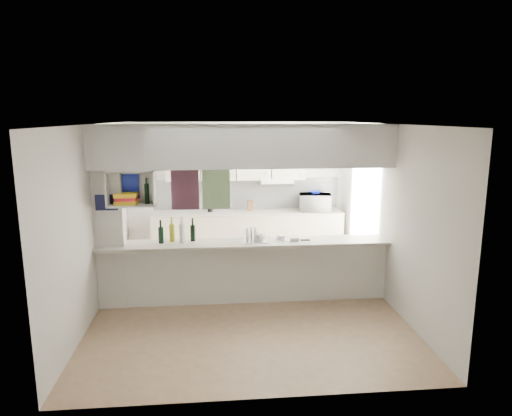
{
  "coord_description": "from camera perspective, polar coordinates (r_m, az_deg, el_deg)",
  "views": [
    {
      "loc": [
        -0.43,
        -6.37,
        2.71
      ],
      "look_at": [
        0.21,
        0.5,
        1.31
      ],
      "focal_mm": 32.0,
      "sensor_mm": 36.0,
      "label": 1
    }
  ],
  "objects": [
    {
      "name": "bowl",
      "position": [
        8.76,
        7.41,
        1.94
      ],
      "size": [
        0.23,
        0.23,
        0.06
      ],
      "primitive_type": "imported",
      "color": "navy",
      "rests_on": "microwave"
    },
    {
      "name": "wine_bottles",
      "position": [
        6.67,
        -9.84,
        -3.1
      ],
      "size": [
        0.53,
        0.16,
        0.38
      ],
      "color": "black",
      "rests_on": "breakfast_bar"
    },
    {
      "name": "dish_rack",
      "position": [
        6.64,
        -0.29,
        -3.45
      ],
      "size": [
        0.41,
        0.32,
        0.21
      ],
      "rotation": [
        0.0,
        0.0,
        0.06
      ],
      "color": "silver",
      "rests_on": "breakfast_bar"
    },
    {
      "name": "wall_right",
      "position": [
        7.0,
        15.99,
        -0.64
      ],
      "size": [
        0.0,
        4.8,
        4.8
      ],
      "primitive_type": "plane",
      "rotation": [
        1.57,
        0.0,
        -1.57
      ],
      "color": "silver",
      "rests_on": "floor"
    },
    {
      "name": "cup",
      "position": [
        6.6,
        0.49,
        -3.74
      ],
      "size": [
        0.16,
        0.16,
        0.09
      ],
      "primitive_type": "imported",
      "rotation": [
        0.0,
        0.0,
        0.4
      ],
      "color": "white",
      "rests_on": "dish_rack"
    },
    {
      "name": "microwave",
      "position": [
        8.8,
        7.42,
        0.69
      ],
      "size": [
        0.66,
        0.51,
        0.33
      ],
      "primitive_type": "imported",
      "rotation": [
        0.0,
        0.0,
        2.95
      ],
      "color": "white",
      "rests_on": "bench_top"
    },
    {
      "name": "knife_block",
      "position": [
        8.74,
        -0.71,
        0.3
      ],
      "size": [
        0.11,
        0.09,
        0.2
      ],
      "primitive_type": "cube",
      "rotation": [
        0.0,
        0.0,
        0.06
      ],
      "color": "brown",
      "rests_on": "bench_top"
    },
    {
      "name": "servery_partition",
      "position": [
        6.46,
        -2.98,
        2.07
      ],
      "size": [
        4.2,
        0.5,
        2.6
      ],
      "color": "silver",
      "rests_on": "floor"
    },
    {
      "name": "cubby_shelf",
      "position": [
        6.49,
        -15.36,
        2.16
      ],
      "size": [
        0.65,
        0.35,
        0.5
      ],
      "color": "white",
      "rests_on": "bulkhead"
    },
    {
      "name": "plastic_tubs",
      "position": [
        6.72,
        3.88,
        -3.79
      ],
      "size": [
        0.48,
        0.21,
        0.06
      ],
      "color": "silver",
      "rests_on": "breakfast_bar"
    },
    {
      "name": "utensil_jar",
      "position": [
        8.69,
        -5.76,
        -0.05
      ],
      "size": [
        0.1,
        0.1,
        0.13
      ],
      "primitive_type": "cylinder",
      "color": "black",
      "rests_on": "bench_top"
    },
    {
      "name": "wall_left",
      "position": [
        6.74,
        -19.55,
        -1.32
      ],
      "size": [
        0.0,
        4.8,
        4.8
      ],
      "primitive_type": "plane",
      "rotation": [
        1.57,
        0.0,
        1.57
      ],
      "color": "silver",
      "rests_on": "floor"
    },
    {
      "name": "ceiling",
      "position": [
        6.39,
        -1.48,
        10.45
      ],
      "size": [
        4.8,
        4.8,
        0.0
      ],
      "primitive_type": "plane",
      "color": "white",
      "rests_on": "wall_back"
    },
    {
      "name": "kitchen_run",
      "position": [
        8.74,
        -1.32,
        -1.03
      ],
      "size": [
        3.6,
        0.63,
        2.24
      ],
      "color": "#EEE7C9",
      "rests_on": "floor"
    },
    {
      "name": "floor",
      "position": [
        6.94,
        -1.37,
        -11.56
      ],
      "size": [
        4.8,
        4.8,
        0.0
      ],
      "primitive_type": "plane",
      "color": "#937055",
      "rests_on": "ground"
    },
    {
      "name": "wall_back",
      "position": [
        8.89,
        -2.48,
        2.3
      ],
      "size": [
        4.2,
        0.0,
        4.2
      ],
      "primitive_type": "plane",
      "rotation": [
        1.57,
        0.0,
        0.0
      ],
      "color": "silver",
      "rests_on": "floor"
    }
  ]
}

